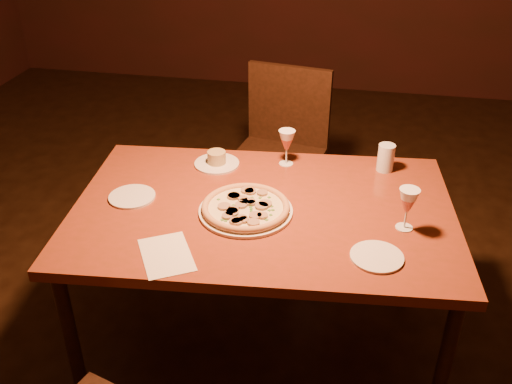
# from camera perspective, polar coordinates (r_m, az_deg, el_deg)

# --- Properties ---
(floor) EXTENTS (7.00, 7.00, 0.00)m
(floor) POSITION_cam_1_polar(r_m,az_deg,el_deg) (2.65, -2.17, -16.42)
(floor) COLOR #301D10
(floor) RESTS_ON ground
(dining_table) EXTENTS (1.53, 1.06, 0.78)m
(dining_table) POSITION_cam_1_polar(r_m,az_deg,el_deg) (2.22, 0.70, -3.00)
(dining_table) COLOR maroon
(dining_table) RESTS_ON floor
(chair_far) EXTENTS (0.54, 0.54, 0.97)m
(chair_far) POSITION_cam_1_polar(r_m,az_deg,el_deg) (3.15, 2.43, 4.43)
(chair_far) COLOR black
(chair_far) RESTS_ON floor
(pizza_plate) EXTENTS (0.36, 0.36, 0.04)m
(pizza_plate) POSITION_cam_1_polar(r_m,az_deg,el_deg) (2.14, -1.04, -1.59)
(pizza_plate) COLOR silver
(pizza_plate) RESTS_ON dining_table
(ramekin_saucer) EXTENTS (0.20, 0.20, 0.06)m
(ramekin_saucer) POSITION_cam_1_polar(r_m,az_deg,el_deg) (2.48, -3.95, 3.17)
(ramekin_saucer) COLOR silver
(ramekin_saucer) RESTS_ON dining_table
(wine_glass_far) EXTENTS (0.07, 0.07, 0.16)m
(wine_glass_far) POSITION_cam_1_polar(r_m,az_deg,el_deg) (2.46, 3.08, 4.46)
(wine_glass_far) COLOR #BB5A4E
(wine_glass_far) RESTS_ON dining_table
(wine_glass_right) EXTENTS (0.07, 0.07, 0.16)m
(wine_glass_right) POSITION_cam_1_polar(r_m,az_deg,el_deg) (2.09, 14.86, -1.66)
(wine_glass_right) COLOR #BB5A4E
(wine_glass_right) RESTS_ON dining_table
(water_tumbler) EXTENTS (0.07, 0.07, 0.12)m
(water_tumbler) POSITION_cam_1_polar(r_m,az_deg,el_deg) (2.47, 12.85, 3.37)
(water_tumbler) COLOR silver
(water_tumbler) RESTS_ON dining_table
(side_plate_left) EXTENTS (0.18, 0.18, 0.01)m
(side_plate_left) POSITION_cam_1_polar(r_m,az_deg,el_deg) (2.29, -12.29, -0.45)
(side_plate_left) COLOR silver
(side_plate_left) RESTS_ON dining_table
(side_plate_near) EXTENTS (0.18, 0.18, 0.01)m
(side_plate_near) POSITION_cam_1_polar(r_m,az_deg,el_deg) (1.96, 11.99, -6.35)
(side_plate_near) COLOR silver
(side_plate_near) RESTS_ON dining_table
(menu_card) EXTENTS (0.26, 0.28, 0.00)m
(menu_card) POSITION_cam_1_polar(r_m,az_deg,el_deg) (1.96, -8.95, -6.23)
(menu_card) COLOR beige
(menu_card) RESTS_ON dining_table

